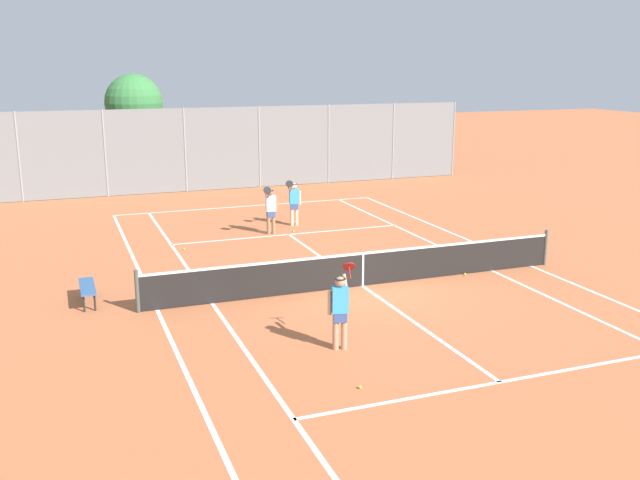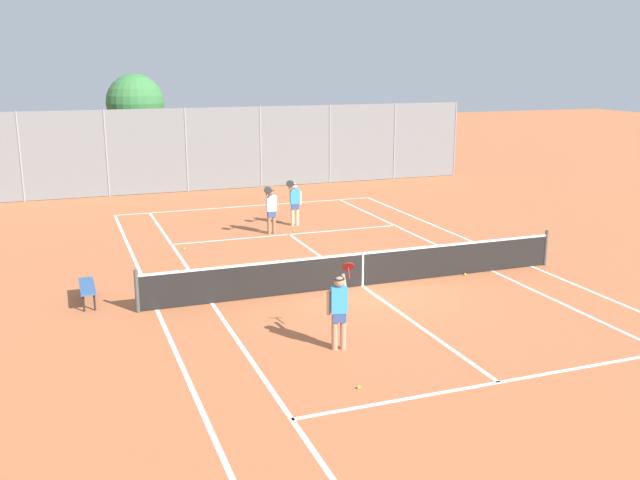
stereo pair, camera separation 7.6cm
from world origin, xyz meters
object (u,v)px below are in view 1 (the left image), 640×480
(loose_tennis_ball_0, at_px, (184,249))
(courtside_bench, at_px, (87,288))
(tennis_net, at_px, (363,268))
(loose_tennis_ball_2, at_px, (294,231))
(tree_behind_left, at_px, (133,104))
(player_far_right, at_px, (294,201))
(player_near_side, at_px, (340,307))
(loose_tennis_ball_4, at_px, (303,265))
(player_far_left, at_px, (271,208))
(loose_tennis_ball_1, at_px, (465,274))
(loose_tennis_ball_5, at_px, (360,387))

(loose_tennis_ball_0, height_order, courtside_bench, courtside_bench)
(tennis_net, height_order, loose_tennis_ball_2, tennis_net)
(tree_behind_left, bearing_deg, player_far_right, -69.79)
(player_far_right, bearing_deg, player_near_side, -104.01)
(tennis_net, height_order, tree_behind_left, tree_behind_left)
(tennis_net, distance_m, loose_tennis_ball_4, 2.58)
(player_far_left, xyz_separation_m, loose_tennis_ball_0, (-3.29, -1.12, -0.89))
(player_near_side, bearing_deg, tennis_net, 59.72)
(player_far_right, xyz_separation_m, loose_tennis_ball_1, (2.51, -7.79, -0.89))
(loose_tennis_ball_0, xyz_separation_m, loose_tennis_ball_5, (1.25, -11.31, 0.00))
(loose_tennis_ball_2, bearing_deg, player_far_right, 69.91)
(loose_tennis_ball_0, height_order, loose_tennis_ball_5, same)
(player_near_side, distance_m, loose_tennis_ball_0, 9.59)
(courtside_bench, height_order, tree_behind_left, tree_behind_left)
(player_far_right, distance_m, loose_tennis_ball_4, 5.59)
(loose_tennis_ball_2, bearing_deg, player_far_left, 179.10)
(player_far_right, xyz_separation_m, loose_tennis_ball_0, (-4.48, -2.10, -0.89))
(loose_tennis_ball_4, bearing_deg, player_far_left, 85.83)
(loose_tennis_ball_0, relative_size, loose_tennis_ball_5, 1.00)
(player_far_left, bearing_deg, courtside_bench, -139.41)
(player_far_left, bearing_deg, loose_tennis_ball_5, -99.33)
(tennis_net, relative_size, loose_tennis_ball_1, 181.82)
(player_far_right, distance_m, loose_tennis_ball_1, 8.23)
(loose_tennis_ball_1, relative_size, loose_tennis_ball_2, 1.00)
(loose_tennis_ball_5, bearing_deg, tree_behind_left, 92.45)
(tennis_net, bearing_deg, loose_tennis_ball_0, 124.51)
(tennis_net, height_order, player_near_side, player_near_side)
(player_far_left, xyz_separation_m, player_far_right, (1.19, 0.98, 0.00))
(player_far_left, distance_m, player_far_right, 1.54)
(loose_tennis_ball_1, height_order, tree_behind_left, tree_behind_left)
(loose_tennis_ball_5, bearing_deg, player_far_right, 76.43)
(player_far_left, relative_size, loose_tennis_ball_0, 26.88)
(player_far_left, xyz_separation_m, tree_behind_left, (-3.12, 12.69, 2.99))
(player_far_left, height_order, loose_tennis_ball_0, player_far_left)
(player_near_side, relative_size, player_far_right, 1.00)
(loose_tennis_ball_0, bearing_deg, loose_tennis_ball_1, -39.16)
(loose_tennis_ball_1, height_order, courtside_bench, courtside_bench)
(player_near_side, xyz_separation_m, loose_tennis_ball_4, (1.36, 6.20, -0.89))
(courtside_bench, bearing_deg, player_far_right, 40.40)
(loose_tennis_ball_0, bearing_deg, player_far_right, 25.07)
(loose_tennis_ball_0, distance_m, loose_tennis_ball_5, 11.38)
(player_far_left, bearing_deg, loose_tennis_ball_2, -0.90)
(player_near_side, distance_m, loose_tennis_ball_1, 6.60)
(player_far_right, relative_size, loose_tennis_ball_0, 26.88)
(player_near_side, relative_size, courtside_bench, 1.18)
(player_far_right, xyz_separation_m, loose_tennis_ball_5, (-3.24, -13.41, -0.89))
(player_far_left, xyz_separation_m, loose_tennis_ball_2, (0.83, -0.01, -0.89))
(loose_tennis_ball_1, height_order, loose_tennis_ball_5, same)
(player_far_left, xyz_separation_m, loose_tennis_ball_4, (-0.32, -4.33, -0.89))
(player_far_left, bearing_deg, tennis_net, -85.27)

